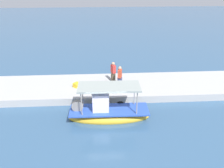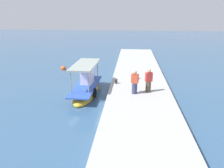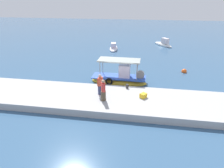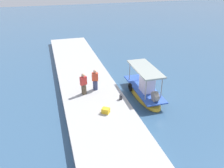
# 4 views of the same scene
# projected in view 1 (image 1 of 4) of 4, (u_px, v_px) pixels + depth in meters

# --- Properties ---
(ground_plane) EXTENTS (120.00, 120.00, 0.00)m
(ground_plane) POSITION_uv_depth(u_px,v_px,m) (106.00, 119.00, 16.71)
(ground_plane) COLOR #35587C
(dock_quay) EXTENTS (36.00, 4.80, 0.59)m
(dock_quay) POSITION_uv_depth(u_px,v_px,m) (103.00, 88.00, 20.62)
(dock_quay) COLOR #ADACAC
(dock_quay) RESTS_ON ground_plane
(main_fishing_boat) EXTENTS (5.72, 1.88, 2.86)m
(main_fishing_boat) POSITION_uv_depth(u_px,v_px,m) (108.00, 112.00, 16.65)
(main_fishing_boat) COLOR gold
(main_fishing_boat) RESTS_ON ground_plane
(fisherman_near_bollard) EXTENTS (0.49, 0.56, 1.78)m
(fisherman_near_bollard) POSITION_uv_depth(u_px,v_px,m) (120.00, 77.00, 19.85)
(fisherman_near_bollard) COLOR #353C60
(fisherman_near_bollard) RESTS_ON dock_quay
(fisherman_by_crate) EXTENTS (0.51, 0.57, 1.78)m
(fisherman_by_crate) POSITION_uv_depth(u_px,v_px,m) (113.00, 73.00, 20.77)
(fisherman_by_crate) COLOR brown
(fisherman_by_crate) RESTS_ON dock_quay
(mooring_bollard) EXTENTS (0.24, 0.24, 0.38)m
(mooring_bollard) POSITION_uv_depth(u_px,v_px,m) (94.00, 93.00, 18.61)
(mooring_bollard) COLOR #2D2D33
(mooring_bollard) RESTS_ON dock_quay
(cargo_crate) EXTENTS (0.64, 0.66, 0.37)m
(cargo_crate) POSITION_uv_depth(u_px,v_px,m) (77.00, 85.00, 19.98)
(cargo_crate) COLOR gold
(cargo_crate) RESTS_ON dock_quay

